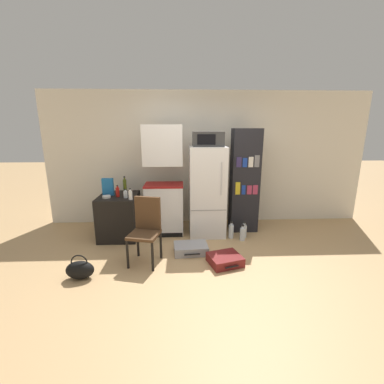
{
  "coord_description": "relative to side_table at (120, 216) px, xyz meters",
  "views": [
    {
      "loc": [
        -0.33,
        -3.18,
        1.9
      ],
      "look_at": [
        -0.16,
        0.85,
        0.9
      ],
      "focal_mm": 24.0,
      "sensor_mm": 36.0,
      "label": 1
    }
  ],
  "objects": [
    {
      "name": "ground_plane",
      "position": [
        1.44,
        -1.22,
        -0.38
      ],
      "size": [
        24.0,
        24.0,
        0.0
      ],
      "primitive_type": "plane",
      "color": "tan"
    },
    {
      "name": "wall_back",
      "position": [
        1.64,
        0.78,
        0.93
      ],
      "size": [
        6.4,
        0.1,
        2.61
      ],
      "color": "silver",
      "rests_on": "ground_plane"
    },
    {
      "name": "side_table",
      "position": [
        0.0,
        0.0,
        0.0
      ],
      "size": [
        0.65,
        0.76,
        0.76
      ],
      "color": "black",
      "rests_on": "ground_plane"
    },
    {
      "name": "kitchen_hutch",
      "position": [
        0.8,
        0.14,
        0.53
      ],
      "size": [
        0.7,
        0.49,
        1.97
      ],
      "color": "white",
      "rests_on": "ground_plane"
    },
    {
      "name": "refrigerator",
      "position": [
        1.57,
        0.07,
        0.42
      ],
      "size": [
        0.63,
        0.65,
        1.6
      ],
      "color": "white",
      "rests_on": "ground_plane"
    },
    {
      "name": "microwave",
      "position": [
        1.57,
        0.07,
        1.35
      ],
      "size": [
        0.52,
        0.45,
        0.25
      ],
      "color": "#333333",
      "rests_on": "refrigerator"
    },
    {
      "name": "bookshelf",
      "position": [
        2.29,
        0.22,
        0.57
      ],
      "size": [
        0.51,
        0.34,
        1.91
      ],
      "color": "black",
      "rests_on": "ground_plane"
    },
    {
      "name": "bottle_clear_short",
      "position": [
        0.17,
        -0.17,
        0.44
      ],
      "size": [
        0.07,
        0.07,
        0.15
      ],
      "color": "silver",
      "rests_on": "side_table"
    },
    {
      "name": "bottle_ketchup_red",
      "position": [
        0.02,
        -0.09,
        0.47
      ],
      "size": [
        0.06,
        0.06,
        0.2
      ],
      "color": "#AD1914",
      "rests_on": "side_table"
    },
    {
      "name": "bottle_milk_white",
      "position": [
        0.27,
        -0.29,
        0.46
      ],
      "size": [
        0.06,
        0.06,
        0.19
      ],
      "color": "white",
      "rests_on": "side_table"
    },
    {
      "name": "bottle_olive_oil",
      "position": [
        0.07,
        0.27,
        0.5
      ],
      "size": [
        0.06,
        0.06,
        0.29
      ],
      "color": "#566619",
      "rests_on": "side_table"
    },
    {
      "name": "bowl",
      "position": [
        -0.16,
        -0.16,
        0.4
      ],
      "size": [
        0.14,
        0.14,
        0.04
      ],
      "color": "silver",
      "rests_on": "side_table"
    },
    {
      "name": "cereal_box",
      "position": [
        -0.17,
        0.03,
        0.53
      ],
      "size": [
        0.19,
        0.07,
        0.3
      ],
      "color": "#1E66A8",
      "rests_on": "side_table"
    },
    {
      "name": "chair",
      "position": [
        0.6,
        -0.91,
        0.17
      ],
      "size": [
        0.48,
        0.49,
        0.95
      ],
      "rotation": [
        0.0,
        0.0,
        -0.24
      ],
      "color": "black",
      "rests_on": "ground_plane"
    },
    {
      "name": "suitcase_large_flat",
      "position": [
        1.73,
        -1.07,
        -0.31
      ],
      "size": [
        0.54,
        0.5,
        0.13
      ],
      "rotation": [
        0.0,
        0.0,
        0.29
      ],
      "color": "maroon",
      "rests_on": "ground_plane"
    },
    {
      "name": "suitcase_small_flat",
      "position": [
        1.25,
        -0.71,
        -0.31
      ],
      "size": [
        0.54,
        0.41,
        0.14
      ],
      "rotation": [
        0.0,
        0.0,
        0.07
      ],
      "color": "#99999E",
      "rests_on": "ground_plane"
    },
    {
      "name": "handbag",
      "position": [
        -0.21,
        -1.36,
        -0.26
      ],
      "size": [
        0.36,
        0.2,
        0.33
      ],
      "color": "black",
      "rests_on": "ground_plane"
    },
    {
      "name": "water_bottle_front",
      "position": [
        1.99,
        -0.18,
        -0.25
      ],
      "size": [
        0.09,
        0.09,
        0.31
      ],
      "color": "silver",
      "rests_on": "ground_plane"
    },
    {
      "name": "water_bottle_middle",
      "position": [
        2.17,
        -0.28,
        -0.26
      ],
      "size": [
        0.09,
        0.09,
        0.29
      ],
      "color": "silver",
      "rests_on": "ground_plane"
    },
    {
      "name": "water_bottle_back",
      "position": [
        2.22,
        -0.16,
        -0.26
      ],
      "size": [
        0.1,
        0.1,
        0.29
      ],
      "color": "silver",
      "rests_on": "ground_plane"
    }
  ]
}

